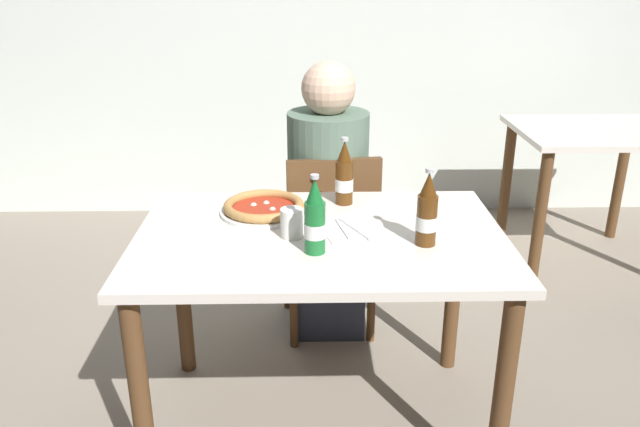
# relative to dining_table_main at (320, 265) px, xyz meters

# --- Properties ---
(ground_plane) EXTENTS (8.00, 8.00, 0.00)m
(ground_plane) POSITION_rel_dining_table_main_xyz_m (0.00, 0.00, -0.64)
(ground_plane) COLOR gray
(back_wall_tiled) EXTENTS (7.00, 0.10, 2.60)m
(back_wall_tiled) POSITION_rel_dining_table_main_xyz_m (0.00, 2.20, 0.66)
(back_wall_tiled) COLOR silver
(back_wall_tiled) RESTS_ON ground_plane
(dining_table_main) EXTENTS (1.20, 0.80, 0.75)m
(dining_table_main) POSITION_rel_dining_table_main_xyz_m (0.00, 0.00, 0.00)
(dining_table_main) COLOR silver
(dining_table_main) RESTS_ON ground_plane
(chair_behind_table) EXTENTS (0.44, 0.44, 0.85)m
(chair_behind_table) POSITION_rel_dining_table_main_xyz_m (0.05, 0.61, -0.15)
(chair_behind_table) COLOR brown
(chair_behind_table) RESTS_ON ground_plane
(diner_seated) EXTENTS (0.34, 0.34, 1.21)m
(diner_seated) POSITION_rel_dining_table_main_xyz_m (0.05, 0.66, -0.05)
(diner_seated) COLOR #2D3342
(diner_seated) RESTS_ON ground_plane
(dining_table_background) EXTENTS (0.80, 0.70, 0.75)m
(dining_table_background) POSITION_rel_dining_table_main_xyz_m (1.48, 1.36, -0.04)
(dining_table_background) COLOR silver
(dining_table_background) RESTS_ON ground_plane
(pizza_margherita_near) EXTENTS (0.31, 0.31, 0.04)m
(pizza_margherita_near) POSITION_rel_dining_table_main_xyz_m (-0.19, 0.18, 0.14)
(pizza_margherita_near) COLOR white
(pizza_margherita_near) RESTS_ON dining_table_main
(beer_bottle_left) EXTENTS (0.07, 0.07, 0.25)m
(beer_bottle_left) POSITION_rel_dining_table_main_xyz_m (-0.02, -0.14, 0.22)
(beer_bottle_left) COLOR #196B2D
(beer_bottle_left) RESTS_ON dining_table_main
(beer_bottle_center) EXTENTS (0.07, 0.07, 0.25)m
(beer_bottle_center) POSITION_rel_dining_table_main_xyz_m (0.33, -0.09, 0.22)
(beer_bottle_center) COLOR #512D0F
(beer_bottle_center) RESTS_ON dining_table_main
(beer_bottle_right) EXTENTS (0.07, 0.07, 0.25)m
(beer_bottle_right) POSITION_rel_dining_table_main_xyz_m (0.09, 0.28, 0.22)
(beer_bottle_right) COLOR #512D0F
(beer_bottle_right) RESTS_ON dining_table_main
(napkin_with_cutlery) EXTENTS (0.23, 0.23, 0.01)m
(napkin_with_cutlery) POSITION_rel_dining_table_main_xyz_m (0.10, 0.02, 0.12)
(napkin_with_cutlery) COLOR white
(napkin_with_cutlery) RESTS_ON dining_table_main
(paper_cup) EXTENTS (0.07, 0.07, 0.09)m
(paper_cup) POSITION_rel_dining_table_main_xyz_m (-0.09, -0.02, 0.16)
(paper_cup) COLOR white
(paper_cup) RESTS_ON dining_table_main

